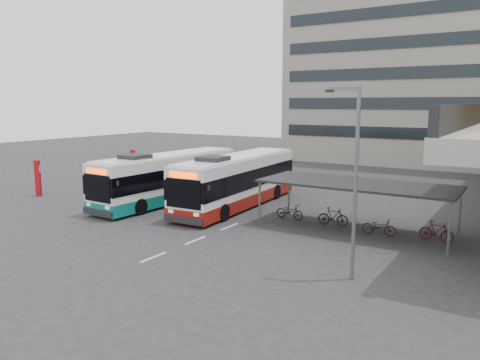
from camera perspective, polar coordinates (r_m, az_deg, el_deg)
The scene contains 11 objects.
ground at distance 26.93m, azimuth -5.77°, elevation -4.96°, with size 120.00×120.00×0.00m, color #28282B.
bike_shelter at distance 25.25m, azimuth 13.89°, elevation -2.34°, with size 10.00×4.00×2.54m.
office_block at distance 57.73m, azimuth 22.66°, elevation 14.50°, with size 30.00×15.00×25.00m, color gray.
road_markings at distance 23.17m, azimuth -5.44°, elevation -7.33°, with size 0.15×7.60×0.01m.
bus_main at distance 30.21m, azimuth -0.29°, elevation -0.14°, with size 3.30×12.16×3.56m.
bus_teal at distance 31.93m, azimuth -8.73°, elevation 0.23°, with size 3.04×11.95×3.51m.
pedestrian at distance 27.20m, azimuth -8.00°, elevation -3.04°, with size 0.61×0.40×1.68m, color black.
lamp_post at distance 17.68m, azimuth 13.66°, elevation 0.91°, with size 1.25×0.48×7.24m.
sign_totem_south at distance 36.61m, azimuth -23.42°, elevation 0.27°, with size 0.56×0.18×2.60m.
sign_totem_mid at distance 37.36m, azimuth -15.99°, elevation 0.62°, with size 0.50×0.22×2.30m.
sign_totem_north at distance 41.38m, azimuth -12.90°, elevation 1.81°, with size 0.57×0.22×2.65m.
Camera 1 is at (16.09, -20.54, 6.65)m, focal length 35.00 mm.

